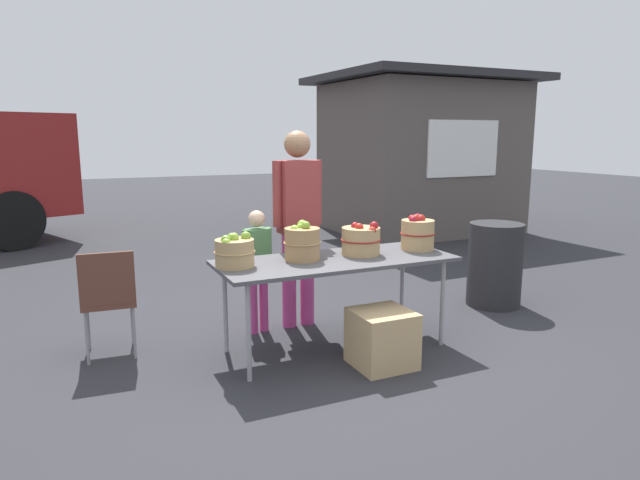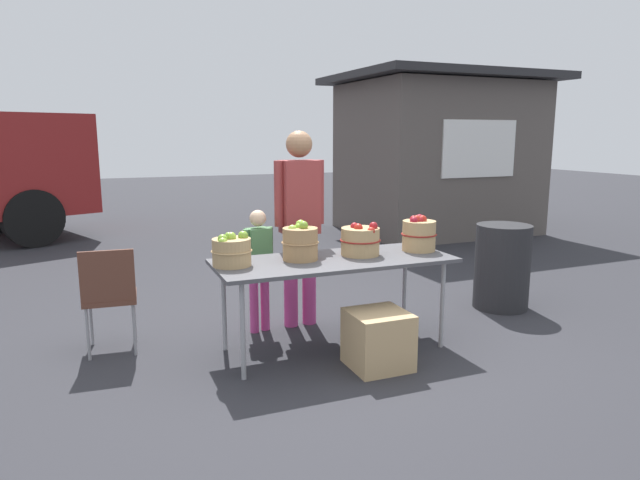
{
  "view_description": "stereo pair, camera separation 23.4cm",
  "coord_description": "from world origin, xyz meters",
  "px_view_note": "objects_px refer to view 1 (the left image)",
  "views": [
    {
      "loc": [
        -1.95,
        -3.89,
        1.72
      ],
      "look_at": [
        0.0,
        0.3,
        0.85
      ],
      "focal_mm": 31.5,
      "sensor_mm": 36.0,
      "label": 1
    },
    {
      "loc": [
        -1.74,
        -3.99,
        1.72
      ],
      "look_at": [
        0.0,
        0.3,
        0.85
      ],
      "focal_mm": 31.5,
      "sensor_mm": 36.0,
      "label": 2
    }
  ],
  "objects_px": {
    "market_table": "(336,264)",
    "vendor_adult": "(298,213)",
    "apple_basket_red_1": "(418,233)",
    "child_customer": "(258,262)",
    "apple_basket_green_0": "(234,251)",
    "trash_barrel": "(495,264)",
    "apple_basket_green_1": "(302,243)",
    "apple_basket_red_0": "(361,240)",
    "folding_chair": "(108,295)",
    "produce_crate": "(382,338)"
  },
  "relations": [
    {
      "from": "market_table",
      "to": "apple_basket_red_0",
      "type": "bearing_deg",
      "value": 12.03
    },
    {
      "from": "apple_basket_red_1",
      "to": "folding_chair",
      "type": "height_order",
      "value": "apple_basket_red_1"
    },
    {
      "from": "apple_basket_green_1",
      "to": "child_customer",
      "type": "distance_m",
      "value": 0.64
    },
    {
      "from": "market_table",
      "to": "vendor_adult",
      "type": "relative_size",
      "value": 1.08
    },
    {
      "from": "vendor_adult",
      "to": "child_customer",
      "type": "distance_m",
      "value": 0.56
    },
    {
      "from": "apple_basket_red_1",
      "to": "child_customer",
      "type": "xyz_separation_m",
      "value": [
        -1.24,
        0.6,
        -0.25
      ]
    },
    {
      "from": "child_customer",
      "to": "trash_barrel",
      "type": "height_order",
      "value": "child_customer"
    },
    {
      "from": "child_customer",
      "to": "folding_chair",
      "type": "bearing_deg",
      "value": -10.95
    },
    {
      "from": "apple_basket_green_1",
      "to": "market_table",
      "type": "bearing_deg",
      "value": -15.45
    },
    {
      "from": "apple_basket_green_1",
      "to": "folding_chair",
      "type": "relative_size",
      "value": 0.36
    },
    {
      "from": "apple_basket_red_1",
      "to": "child_customer",
      "type": "distance_m",
      "value": 1.4
    },
    {
      "from": "folding_chair",
      "to": "apple_basket_red_0",
      "type": "bearing_deg",
      "value": 169.19
    },
    {
      "from": "market_table",
      "to": "apple_basket_green_1",
      "type": "height_order",
      "value": "apple_basket_green_1"
    },
    {
      "from": "apple_basket_green_1",
      "to": "produce_crate",
      "type": "height_order",
      "value": "apple_basket_green_1"
    },
    {
      "from": "apple_basket_green_1",
      "to": "apple_basket_red_1",
      "type": "relative_size",
      "value": 1.02
    },
    {
      "from": "apple_basket_green_1",
      "to": "apple_basket_red_0",
      "type": "relative_size",
      "value": 0.93
    },
    {
      "from": "market_table",
      "to": "child_customer",
      "type": "relative_size",
      "value": 1.75
    },
    {
      "from": "market_table",
      "to": "child_customer",
      "type": "xyz_separation_m",
      "value": [
        -0.44,
        0.63,
        -0.07
      ]
    },
    {
      "from": "vendor_adult",
      "to": "apple_basket_red_1",
      "type": "bearing_deg",
      "value": 142.73
    },
    {
      "from": "apple_basket_red_0",
      "to": "produce_crate",
      "type": "distance_m",
      "value": 0.84
    },
    {
      "from": "child_customer",
      "to": "trash_barrel",
      "type": "distance_m",
      "value": 2.47
    },
    {
      "from": "market_table",
      "to": "folding_chair",
      "type": "distance_m",
      "value": 1.78
    },
    {
      "from": "folding_chair",
      "to": "produce_crate",
      "type": "relative_size",
      "value": 2.01
    },
    {
      "from": "apple_basket_green_1",
      "to": "trash_barrel",
      "type": "distance_m",
      "value": 2.33
    },
    {
      "from": "apple_basket_green_0",
      "to": "trash_barrel",
      "type": "distance_m",
      "value": 2.86
    },
    {
      "from": "market_table",
      "to": "apple_basket_red_1",
      "type": "relative_size",
      "value": 6.22
    },
    {
      "from": "apple_basket_green_0",
      "to": "folding_chair",
      "type": "height_order",
      "value": "apple_basket_green_0"
    },
    {
      "from": "apple_basket_green_0",
      "to": "trash_barrel",
      "type": "relative_size",
      "value": 0.37
    },
    {
      "from": "child_customer",
      "to": "apple_basket_red_1",
      "type": "bearing_deg",
      "value": 140.57
    },
    {
      "from": "apple_basket_red_0",
      "to": "vendor_adult",
      "type": "relative_size",
      "value": 0.19
    },
    {
      "from": "apple_basket_red_0",
      "to": "apple_basket_red_1",
      "type": "relative_size",
      "value": 1.09
    },
    {
      "from": "apple_basket_red_0",
      "to": "vendor_adult",
      "type": "height_order",
      "value": "vendor_adult"
    },
    {
      "from": "market_table",
      "to": "apple_basket_green_1",
      "type": "distance_m",
      "value": 0.33
    },
    {
      "from": "apple_basket_red_0",
      "to": "trash_barrel",
      "type": "height_order",
      "value": "apple_basket_red_0"
    },
    {
      "from": "apple_basket_green_0",
      "to": "vendor_adult",
      "type": "relative_size",
      "value": 0.18
    },
    {
      "from": "vendor_adult",
      "to": "child_customer",
      "type": "relative_size",
      "value": 1.62
    },
    {
      "from": "market_table",
      "to": "apple_basket_red_0",
      "type": "xyz_separation_m",
      "value": [
        0.26,
        0.05,
        0.16
      ]
    },
    {
      "from": "market_table",
      "to": "apple_basket_red_1",
      "type": "height_order",
      "value": "apple_basket_red_1"
    },
    {
      "from": "apple_basket_green_0",
      "to": "apple_basket_green_1",
      "type": "distance_m",
      "value": 0.55
    },
    {
      "from": "apple_basket_red_0",
      "to": "apple_basket_red_1",
      "type": "bearing_deg",
      "value": -2.33
    },
    {
      "from": "vendor_adult",
      "to": "produce_crate",
      "type": "bearing_deg",
      "value": 99.96
    },
    {
      "from": "apple_basket_red_1",
      "to": "child_customer",
      "type": "height_order",
      "value": "child_customer"
    },
    {
      "from": "vendor_adult",
      "to": "folding_chair",
      "type": "distance_m",
      "value": 1.71
    },
    {
      "from": "vendor_adult",
      "to": "trash_barrel",
      "type": "distance_m",
      "value": 2.16
    },
    {
      "from": "apple_basket_red_0",
      "to": "apple_basket_red_1",
      "type": "distance_m",
      "value": 0.54
    },
    {
      "from": "apple_basket_green_1",
      "to": "child_customer",
      "type": "relative_size",
      "value": 0.29
    },
    {
      "from": "trash_barrel",
      "to": "apple_basket_red_1",
      "type": "bearing_deg",
      "value": -163.54
    },
    {
      "from": "apple_basket_red_0",
      "to": "folding_chair",
      "type": "height_order",
      "value": "apple_basket_red_0"
    },
    {
      "from": "vendor_adult",
      "to": "apple_basket_red_0",
      "type": "bearing_deg",
      "value": 116.2
    },
    {
      "from": "apple_basket_green_0",
      "to": "apple_basket_red_1",
      "type": "relative_size",
      "value": 1.01
    }
  ]
}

